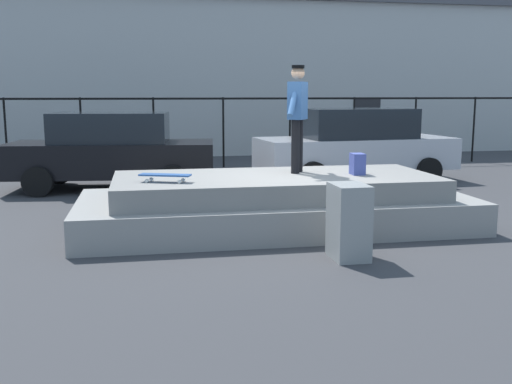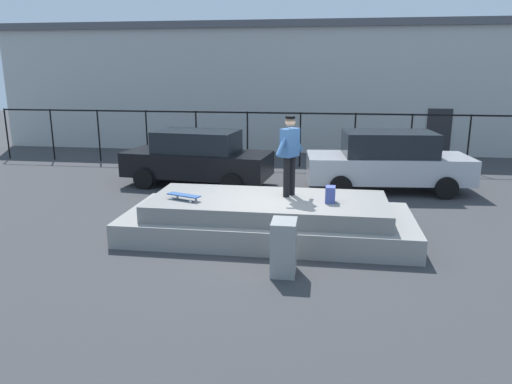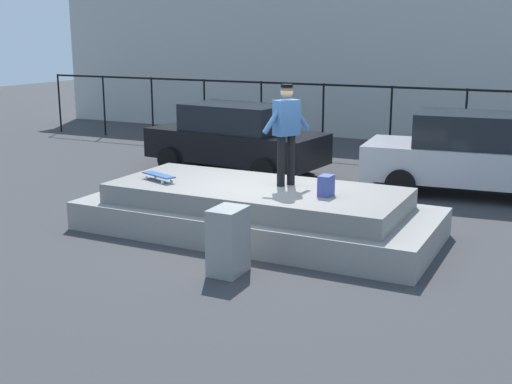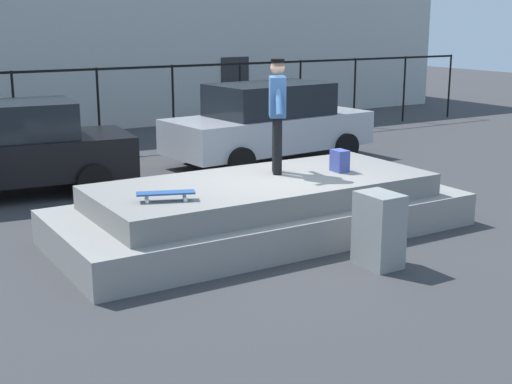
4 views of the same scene
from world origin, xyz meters
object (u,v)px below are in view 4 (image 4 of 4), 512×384
Objects in this scene: utility_box at (379,230)px; backpack at (340,161)px; skateboard at (166,193)px; car_black_sedan_near at (4,149)px; skateboarder at (277,108)px; car_silver_sedan_mid at (269,123)px.

backpack is at bearing 66.45° from utility_box.
skateboard is 0.80× the size of utility_box.
skateboarder is at bearing -52.25° from car_black_sedan_near.
car_silver_sedan_mid is at bearing 68.78° from utility_box.
skateboard is 6.97m from car_silver_sedan_mid.
utility_box is (3.33, -6.47, -0.39)m from car_black_sedan_near.
car_black_sedan_near is 5.84m from car_silver_sedan_mid.
skateboard is 3.13m from backpack.
car_black_sedan_near reaches higher than backpack.
backpack is at bearing -47.99° from car_black_sedan_near.
car_silver_sedan_mid is at bearing 58.88° from skateboarder.
skateboard is 0.17× the size of car_black_sedan_near.
backpack is 0.07× the size of car_silver_sedan_mid.
car_black_sedan_near is 4.76× the size of utility_box.
car_black_sedan_near is at bearing -178.34° from car_silver_sedan_mid.
skateboarder reaches higher than car_silver_sedan_mid.
skateboarder is 0.36× the size of car_silver_sedan_mid.
skateboard is at bearing -82.29° from backpack.
utility_box is (-0.80, -1.89, -0.52)m from backpack.
car_black_sedan_near is (-4.13, 4.59, -0.14)m from backpack.
car_black_sedan_near is 0.96× the size of car_silver_sedan_mid.
skateboarder is 5.36m from car_black_sedan_near.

